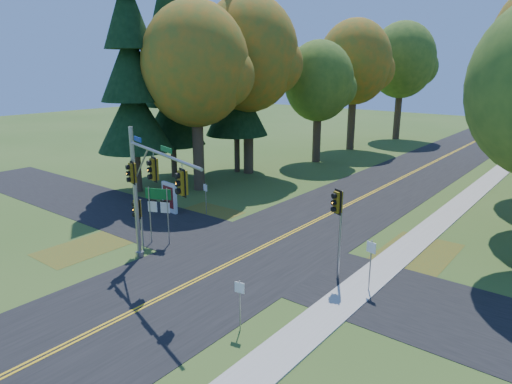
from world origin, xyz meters
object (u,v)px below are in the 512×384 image
Objects in this scene: traffic_mast at (147,183)px; east_signal_pole at (338,212)px; info_kiosk at (169,198)px; route_sign_cluster at (159,204)px.

east_signal_pole is at bearing 48.70° from traffic_mast.
info_kiosk is (-13.54, 2.04, -2.24)m from east_signal_pole.
east_signal_pole is 9.98m from route_sign_cluster.
traffic_mast is 8.72m from east_signal_pole.
traffic_mast is at bearing -39.24° from info_kiosk.
traffic_mast is 9.56m from info_kiosk.
route_sign_cluster is 1.58× the size of info_kiosk.
route_sign_cluster is 5.70m from info_kiosk.
info_kiosk is (-3.81, 4.05, -1.25)m from route_sign_cluster.
route_sign_cluster reaches higher than info_kiosk.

